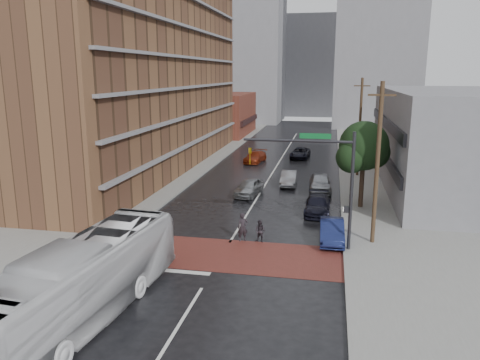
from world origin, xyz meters
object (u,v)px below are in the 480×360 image
Objects in this scene: transit_bus at (83,281)px; car_parked_near at (332,231)px; car_parked_far at (320,183)px; pedestrian_a at (243,227)px; suv_travel at (300,153)px; car_travel_c at (255,157)px; car_travel_a at (249,187)px; pedestrian_b at (260,231)px; car_travel_b at (289,178)px; car_parked_mid at (317,205)px.

car_parked_near is (10.49, 11.78, -1.05)m from transit_bus.
car_parked_far is at bearing 74.39° from transit_bus.
suv_travel is at bearing 65.55° from pedestrian_a.
pedestrian_a reaches higher than car_travel_c.
transit_bus is 37.45m from car_travel_c.
transit_bus is 22.29m from car_travel_a.
car_travel_a is (-2.72, 11.23, 0.02)m from pedestrian_b.
car_travel_a is 6.61m from car_parked_far.
car_parked_near is at bearing -75.75° from car_travel_b.
car_travel_c is (-3.54, 26.63, -0.26)m from pedestrian_a.
transit_bus is 2.95× the size of car_parked_near.
suv_travel is (0.06, 14.84, -0.03)m from car_travel_b.
transit_bus is at bearing -94.16° from suv_travel.
transit_bus is at bearing -89.25° from car_travel_a.
car_parked_mid is at bearing -93.21° from car_parked_far.
car_travel_b is 0.90× the size of car_travel_c.
car_parked_mid is at bearing 98.59° from car_parked_near.
car_travel_c is at bearing 117.45° from pedestrian_b.
car_parked_far is (3.33, 13.89, 0.10)m from pedestrian_b.
car_parked_mid is at bearing 67.38° from transit_bus.
pedestrian_b reaches higher than car_travel_c.
car_travel_b reaches higher than car_parked_mid.
car_parked_near is (4.43, 1.00, -0.02)m from pedestrian_b.
transit_bus is 12.41m from pedestrian_b.
pedestrian_b is 30.58m from suv_travel.
suv_travel is at bearing 86.35° from transit_bus.
car_parked_mid is (6.05, -4.23, -0.07)m from car_travel_a.
car_parked_near is at bearing 53.54° from transit_bus.
suv_travel is 29.85m from car_parked_near.
car_travel_b is 0.85× the size of car_parked_far.
car_travel_b is at bearing -56.36° from car_travel_c.
car_parked_near is 12.94m from car_parked_far.
pedestrian_a is 0.40× the size of car_parked_mid.
pedestrian_b is at bearing -106.69° from car_parked_far.
pedestrian_b is at bearing -67.01° from car_travel_a.
car_travel_c is (1.39, 37.41, -1.09)m from transit_bus.
transit_bus is at bearing -83.16° from car_travel_c.
car_travel_c is (-4.67, 26.63, -0.06)m from pedestrian_b.
car_travel_b is 0.96× the size of car_parked_near.
car_travel_a reaches higher than car_parked_mid.
car_parked_mid is (4.45, 7.00, -0.25)m from pedestrian_a.
car_travel_c is 0.97× the size of suv_travel.
car_parked_near is at bearing 30.23° from pedestrian_b.
pedestrian_b is 0.31× the size of suv_travel.
pedestrian_a is 11.35m from car_travel_a.
pedestrian_a is 0.45× the size of car_travel_b.
pedestrian_a is 26.87m from car_travel_c.
car_travel_c is (-5.01, 10.90, -0.02)m from car_travel_b.
car_parked_near is (5.55, 1.00, -0.22)m from pedestrian_a.
pedestrian_b is 4.54m from car_parked_near.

